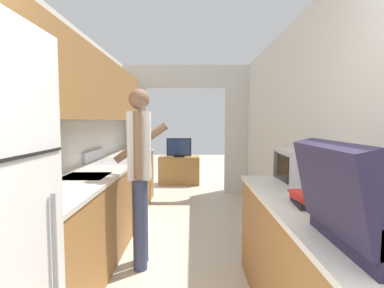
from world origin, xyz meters
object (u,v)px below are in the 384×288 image
object	(u,v)px
knife	(119,155)
suitcase	(365,212)
book_stack	(312,199)
television	(179,148)
person	(140,172)
tv_cabinet	(179,170)
range_oven	(116,193)
microwave	(302,167)

from	to	relation	value
knife	suitcase	bearing A→B (deg)	-41.74
book_stack	television	bearing A→B (deg)	102.33
person	tv_cabinet	world-z (taller)	person
book_stack	knife	distance (m)	3.28
tv_cabinet	knife	size ratio (longest dim) A/B	2.80
tv_cabinet	range_oven	bearing A→B (deg)	-105.30
person	television	distance (m)	3.78
tv_cabinet	knife	xyz separation A→B (m)	(-0.81, -2.13, 0.59)
television	knife	bearing A→B (deg)	-111.34
range_oven	television	distance (m)	2.78
person	tv_cabinet	size ratio (longest dim) A/B	1.90
television	microwave	bearing A→B (deg)	-74.23
range_oven	tv_cabinet	xyz separation A→B (m)	(0.74, 2.69, -0.14)
television	knife	size ratio (longest dim) A/B	1.69
tv_cabinet	television	bearing A→B (deg)	-90.00
person	microwave	size ratio (longest dim) A/B	3.69
range_oven	knife	size ratio (longest dim) A/B	3.17
microwave	tv_cabinet	distance (m)	4.48
television	range_oven	bearing A→B (deg)	-105.53
suitcase	television	size ratio (longest dim) A/B	1.09
range_oven	person	xyz separation A→B (m)	(0.52, -1.12, 0.48)
tv_cabinet	television	world-z (taller)	television
range_oven	tv_cabinet	world-z (taller)	range_oven
book_stack	knife	world-z (taller)	book_stack
microwave	television	world-z (taller)	microwave
suitcase	tv_cabinet	bearing A→B (deg)	100.56
suitcase	book_stack	size ratio (longest dim) A/B	2.13
knife	microwave	bearing A→B (deg)	-27.33
person	microwave	xyz separation A→B (m)	(1.40, -0.44, 0.11)
tv_cabinet	television	size ratio (longest dim) A/B	1.65
book_stack	tv_cabinet	world-z (taller)	book_stack
person	knife	bearing A→B (deg)	15.24
range_oven	book_stack	bearing A→B (deg)	-50.17
range_oven	person	world-z (taller)	person
person	suitcase	world-z (taller)	person
suitcase	knife	bearing A→B (deg)	118.84
book_stack	knife	size ratio (longest dim) A/B	0.87
microwave	television	xyz separation A→B (m)	(-1.19, 4.21, -0.22)
suitcase	tv_cabinet	size ratio (longest dim) A/B	0.66
person	book_stack	distance (m)	1.62
person	microwave	distance (m)	1.47
range_oven	suitcase	bearing A→B (deg)	-57.54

